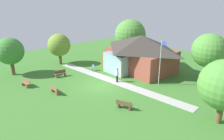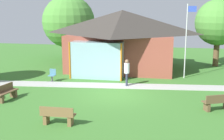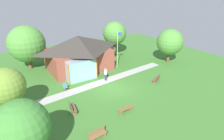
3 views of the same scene
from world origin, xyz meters
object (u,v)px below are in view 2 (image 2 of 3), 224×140
Objects in this scene: bench_front_center at (58,116)px; tree_behind_pavilion_left at (69,22)px; bench_mid_left at (6,93)px; patio_chair_west at (52,76)px; flagpole at (187,38)px; tree_behind_pavilion_right at (218,22)px; visitor_on_path at (127,71)px; pavilion at (121,39)px; bench_mid_right at (218,103)px.

tree_behind_pavilion_left is (-5.15, 16.34, 3.23)m from bench_front_center.
patio_chair_west is at bearing 177.48° from bench_mid_left.
tree_behind_pavilion_right is (2.84, 5.16, 0.85)m from flagpole.
flagpole is 12.44m from bench_mid_left.
visitor_on_path is at bearing 73.18° from bench_front_center.
bench_front_center is (-0.75, -12.30, -2.10)m from pavilion.
flagpole reaches higher than bench_mid_left.
bench_front_center is 17.44m from tree_behind_pavilion_left.
patio_chair_west is (-3.95, -5.14, -2.09)m from pavilion.
visitor_on_path is at bearing -129.16° from tree_behind_pavilion_right.
visitor_on_path is at bearing 178.17° from patio_chair_west.
bench_mid_right is at bearing 101.19° from bench_mid_left.
tree_behind_pavilion_right is at bearing 132.98° from visitor_on_path.
tree_behind_pavilion_right reaches higher than bench_front_center.
bench_front_center is 0.87× the size of visitor_on_path.
bench_front_center is 17.70m from tree_behind_pavilion_right.
flagpole is at bearing -118.82° from tree_behind_pavilion_right.
patio_chair_west is 14.61m from tree_behind_pavilion_right.
visitor_on_path is 10.84m from tree_behind_pavilion_right.
tree_behind_pavilion_right is at bearing 59.38° from bench_front_center.
visitor_on_path is (1.23, -5.33, -1.48)m from pavilion.
pavilion is 10.66× the size of patio_chair_west.
patio_chair_west is 0.14× the size of tree_behind_pavilion_left.
flagpole is 3.38× the size of bench_mid_left.
pavilion is 8.43m from tree_behind_pavilion_right.
bench_mid_right is (1.28, -6.71, -2.50)m from flagpole.
bench_mid_left is (-11.13, -0.46, 0.00)m from bench_mid_right.
visitor_on_path is at bearing 133.48° from bench_mid_left.
bench_front_center is (-7.04, -3.23, 0.00)m from bench_mid_right.
bench_mid_right is at bearing 23.71° from bench_front_center.
patio_chair_west is at bearing -162.76° from flagpole.
bench_front_center is 4.94m from bench_mid_left.
bench_front_center is 0.24× the size of tree_behind_pavilion_left.
visitor_on_path is (5.18, -0.19, 0.61)m from patio_chair_west.
flagpole is at bearing 58.94° from bench_front_center.
bench_mid_right is at bearing 159.33° from patio_chair_west.
tree_behind_pavilion_right is 13.81m from tree_behind_pavilion_left.
visitor_on_path is at bearing -52.76° from tree_behind_pavilion_left.
tree_behind_pavilion_right reaches higher than bench_mid_right.
flagpole is at bearing -30.38° from tree_behind_pavilion_left.
tree_behind_pavilion_right is (8.60, 15.10, 3.35)m from bench_front_center.
bench_mid_left is 18.00m from tree_behind_pavilion_right.
pavilion reaches higher than visitor_on_path.
pavilion is 1.60× the size of tree_behind_pavilion_right.
patio_chair_west is (-8.97, -2.78, -2.49)m from flagpole.
flagpole is 0.85× the size of tree_behind_pavilion_left.
pavilion is 5.92× the size of bench_mid_right.
flagpole reaches higher than visitor_on_path.
bench_front_center is 7.27m from visitor_on_path.
bench_mid_right is 6.32m from visitor_on_path.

